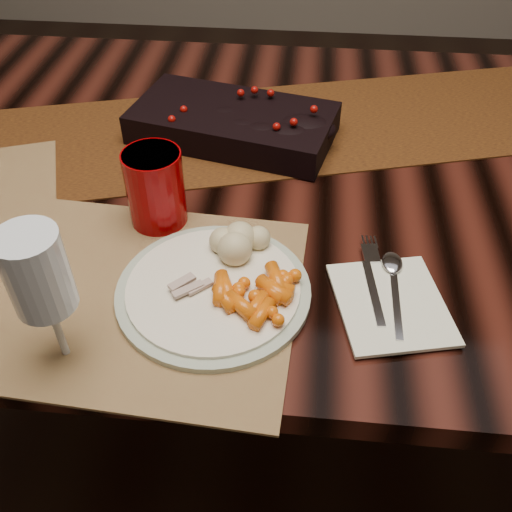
# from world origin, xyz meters

# --- Properties ---
(floor) EXTENTS (5.00, 5.00, 0.00)m
(floor) POSITION_xyz_m (0.00, 0.00, 0.00)
(floor) COLOR black
(floor) RESTS_ON ground
(dining_table) EXTENTS (1.80, 1.00, 0.75)m
(dining_table) POSITION_xyz_m (0.00, 0.00, 0.38)
(dining_table) COLOR black
(dining_table) RESTS_ON floor
(table_runner) EXTENTS (1.65, 0.76, 0.00)m
(table_runner) POSITION_xyz_m (0.05, 0.13, 0.75)
(table_runner) COLOR #43210C
(table_runner) RESTS_ON dining_table
(centerpiece) EXTENTS (0.39, 0.26, 0.07)m
(centerpiece) POSITION_xyz_m (-0.08, 0.08, 0.79)
(centerpiece) COLOR black
(centerpiece) RESTS_ON table_runner
(placemat_main) EXTENTS (0.51, 0.39, 0.00)m
(placemat_main) POSITION_xyz_m (-0.19, -0.33, 0.75)
(placemat_main) COLOR brown
(placemat_main) RESTS_ON dining_table
(dinner_plate) EXTENTS (0.31, 0.31, 0.01)m
(dinner_plate) POSITION_xyz_m (-0.06, -0.33, 0.76)
(dinner_plate) COLOR #EFE7CB
(dinner_plate) RESTS_ON placemat_main
(baby_carrots) EXTENTS (0.13, 0.12, 0.02)m
(baby_carrots) POSITION_xyz_m (-0.01, -0.34, 0.78)
(baby_carrots) COLOR #D95C0A
(baby_carrots) RESTS_ON dinner_plate
(mashed_potatoes) EXTENTS (0.11, 0.10, 0.05)m
(mashed_potatoes) POSITION_xyz_m (-0.03, -0.25, 0.79)
(mashed_potatoes) COLOR #F3E8B4
(mashed_potatoes) RESTS_ON dinner_plate
(turkey_shreds) EXTENTS (0.07, 0.06, 0.02)m
(turkey_shreds) POSITION_xyz_m (-0.09, -0.34, 0.78)
(turkey_shreds) COLOR tan
(turkey_shreds) RESTS_ON dinner_plate
(napkin) EXTENTS (0.17, 0.19, 0.01)m
(napkin) POSITION_xyz_m (0.18, -0.32, 0.76)
(napkin) COLOR silver
(napkin) RESTS_ON placemat_main
(fork) EXTENTS (0.04, 0.15, 0.00)m
(fork) POSITION_xyz_m (0.16, -0.29, 0.76)
(fork) COLOR white
(fork) RESTS_ON napkin
(spoon) EXTENTS (0.03, 0.15, 0.00)m
(spoon) POSITION_xyz_m (0.18, -0.31, 0.76)
(spoon) COLOR silver
(spoon) RESTS_ON napkin
(red_cup) EXTENTS (0.09, 0.09, 0.12)m
(red_cup) POSITION_xyz_m (-0.16, -0.18, 0.81)
(red_cup) COLOR #7C0104
(red_cup) RESTS_ON placemat_main
(wine_glass) EXTENTS (0.09, 0.09, 0.19)m
(wine_glass) POSITION_xyz_m (-0.22, -0.44, 0.85)
(wine_glass) COLOR #9FB2C5
(wine_glass) RESTS_ON dining_table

